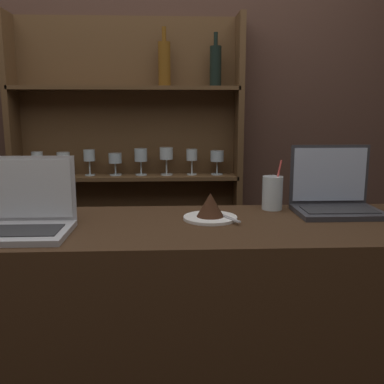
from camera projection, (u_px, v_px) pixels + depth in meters
The scene contains 7 objects.
bar_counter at pixel (134, 366), 1.48m from camera, with size 2.12×0.54×1.01m.
back_wall at pixel (147, 116), 2.37m from camera, with size 7.00×0.06×2.70m.
back_shelf at pixel (131, 186), 2.35m from camera, with size 1.21×0.18×1.86m.
laptop_near at pixel (20, 217), 1.29m from camera, with size 0.30×0.23×0.22m.
laptop_far at pixel (335, 197), 1.55m from camera, with size 0.30×0.21×0.24m.
cake_plate at pixel (210, 209), 1.44m from camera, with size 0.18×0.18×0.09m.
water_glass at pixel (272, 193), 1.59m from camera, with size 0.08×0.08×0.18m.
Camera 1 is at (0.14, -1.08, 1.37)m, focal length 40.00 mm.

